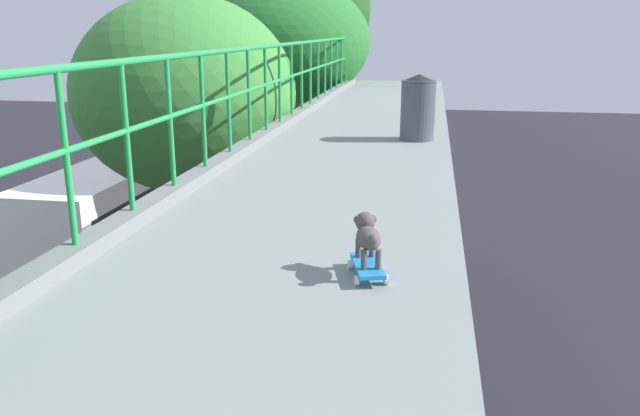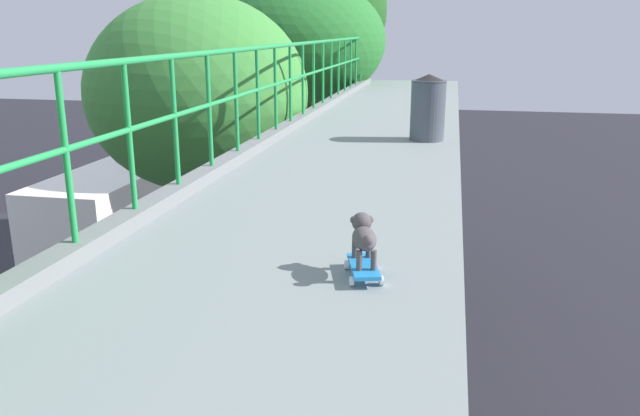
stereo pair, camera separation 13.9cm
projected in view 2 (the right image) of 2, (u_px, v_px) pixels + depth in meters
The scene contains 8 objects.
overpass_deck at pixel (208, 366), 3.26m from camera, with size 2.56×32.57×0.40m.
city_bus at pixel (154, 196), 22.17m from camera, with size 2.76×11.50×3.36m.
roadside_tree_mid at pixel (198, 99), 11.44m from camera, with size 3.95×3.95×8.15m.
roadside_tree_far at pixel (302, 44), 17.67m from camera, with size 4.64×4.64×8.89m.
roadside_tree_farthest at pixel (318, 14), 21.36m from camera, with size 4.64×4.64×10.41m.
toy_skateboard at pixel (363, 267), 3.88m from camera, with size 0.28×0.45×0.08m.
small_dog at pixel (364, 235), 3.87m from camera, with size 0.22×0.39×0.29m.
litter_bin at pixel (428, 107), 8.55m from camera, with size 0.47×0.47×0.88m.
Camera 2 is at (2.13, -2.74, 7.54)m, focal length 35.76 mm.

